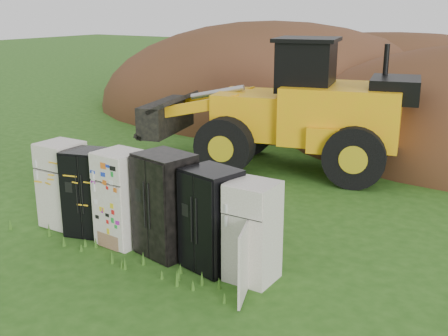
% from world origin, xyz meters
% --- Properties ---
extents(ground, '(120.00, 120.00, 0.00)m').
position_xyz_m(ground, '(0.00, 0.00, 0.00)').
color(ground, '#265216').
rests_on(ground, ground).
extents(fridge_leftmost, '(0.80, 0.77, 1.82)m').
position_xyz_m(fridge_leftmost, '(-2.35, 0.02, 0.91)').
color(fridge_leftmost, white).
rests_on(fridge_leftmost, ground).
extents(fridge_black_side, '(1.09, 0.96, 1.77)m').
position_xyz_m(fridge_black_side, '(-1.53, -0.02, 0.89)').
color(fridge_black_side, black).
rests_on(fridge_black_side, ground).
extents(fridge_sticker, '(0.89, 0.83, 1.87)m').
position_xyz_m(fridge_sticker, '(-0.65, -0.04, 0.93)').
color(fridge_sticker, silver).
rests_on(fridge_sticker, ground).
extents(fridge_dark_mid, '(1.14, 1.00, 1.95)m').
position_xyz_m(fridge_dark_mid, '(0.39, 0.02, 0.98)').
color(fridge_dark_mid, black).
rests_on(fridge_dark_mid, ground).
extents(fridge_black_right, '(1.07, 0.96, 1.84)m').
position_xyz_m(fridge_black_right, '(1.44, -0.02, 0.92)').
color(fridge_black_right, black).
rests_on(fridge_black_right, ground).
extents(fridge_open_door, '(0.79, 0.73, 1.75)m').
position_xyz_m(fridge_open_door, '(2.27, -0.04, 0.87)').
color(fridge_open_door, white).
rests_on(fridge_open_door, ground).
extents(wheel_loader, '(8.17, 4.80, 3.70)m').
position_xyz_m(wheel_loader, '(-0.70, 6.40, 1.85)').
color(wheel_loader, orange).
rests_on(wheel_loader, ground).
extents(dirt_mound_left, '(16.97, 12.73, 7.81)m').
position_xyz_m(dirt_mound_left, '(-4.88, 14.58, 0.00)').
color(dirt_mound_left, '#4B2E18').
rests_on(dirt_mound_left, ground).
extents(dirt_mound_back, '(18.90, 12.60, 6.83)m').
position_xyz_m(dirt_mound_back, '(-0.23, 17.57, 0.00)').
color(dirt_mound_back, '#4B2E18').
rests_on(dirt_mound_back, ground).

